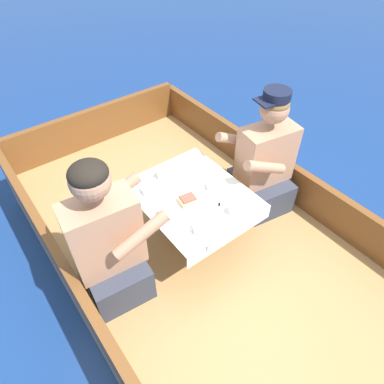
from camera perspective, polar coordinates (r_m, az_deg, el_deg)
ground_plane at (r=2.87m, az=-0.16°, el=-11.33°), size 60.00×60.00×0.00m
boat_deck at (r=2.74m, az=-0.16°, el=-9.24°), size 1.85×3.10×0.35m
gunwale_port at (r=2.27m, az=-19.07°, el=-14.59°), size 0.06×3.10×0.32m
gunwale_starboard at (r=2.96m, az=13.77°, el=3.42°), size 0.06×3.10×0.32m
bow_coaming at (r=3.52m, az=-15.64°, el=10.65°), size 1.73×0.06×0.37m
cockpit_table at (r=2.31m, az=-0.00°, el=-1.13°), size 0.68×0.79×0.42m
person_port at (r=2.07m, az=-13.78°, el=-8.49°), size 0.55×0.49×1.02m
person_starboard at (r=2.62m, az=11.85°, el=4.50°), size 0.57×0.52×0.99m
plate_sandwich at (r=2.22m, az=-0.67°, el=-1.84°), size 0.20×0.20×0.01m
plate_bread at (r=2.48m, az=-0.53°, el=4.09°), size 0.19×0.19×0.01m
sandwich at (r=2.20m, az=-0.68°, el=-1.34°), size 0.12×0.11×0.05m
bowl_port_near at (r=2.30m, az=-7.02°, el=0.46°), size 0.12×0.12×0.04m
bowl_starboard_near at (r=2.05m, az=1.70°, el=-6.12°), size 0.11×0.11×0.04m
bowl_center_far at (r=2.31m, az=4.09°, el=1.01°), size 0.13×0.13×0.04m
coffee_cup_port at (r=2.15m, az=7.06°, el=-2.98°), size 0.09×0.07×0.06m
coffee_cup_starboard at (r=2.39m, az=-4.96°, el=3.02°), size 0.10×0.07×0.07m
coffee_cup_center at (r=2.12m, az=-4.27°, el=-3.53°), size 0.11×0.08×0.07m
utensil_fork_port at (r=2.18m, az=4.46°, el=-3.03°), size 0.13×0.13×0.00m
utensil_knife_port at (r=2.01m, az=1.14°, el=-8.36°), size 0.07×0.16×0.00m
utensil_spoon_center at (r=2.23m, az=-5.04°, el=-1.89°), size 0.16×0.08×0.01m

